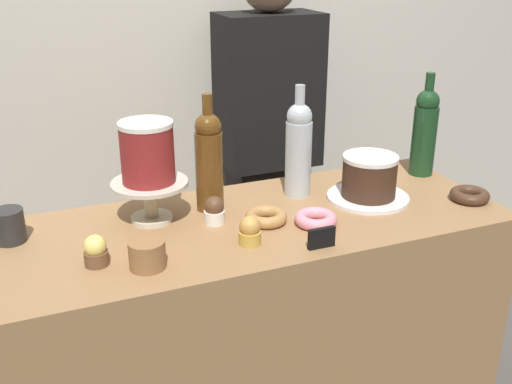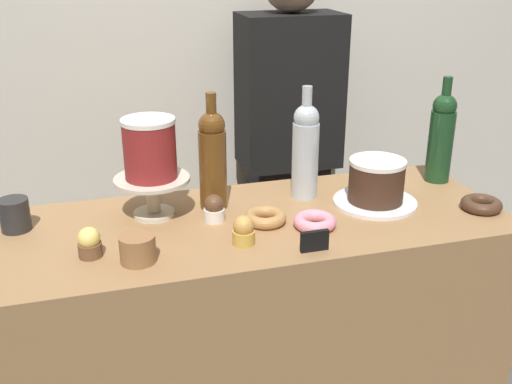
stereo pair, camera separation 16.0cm
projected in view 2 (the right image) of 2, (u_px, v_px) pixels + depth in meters
back_wall at (193, 38)px, 2.24m from camera, size 6.00×0.05×2.60m
display_counter at (256, 362)px, 1.81m from camera, size 1.36×0.53×0.93m
cake_stand_pedestal at (153, 190)px, 1.63m from camera, size 0.20×0.20×0.11m
white_layer_cake at (150, 148)px, 1.58m from camera, size 0.14×0.14×0.16m
silver_serving_platter at (375, 202)px, 1.73m from camera, size 0.24×0.24×0.01m
chocolate_round_cake at (376, 180)px, 1.70m from camera, size 0.16×0.16×0.12m
wine_bottle_amber at (213, 158)px, 1.66m from camera, size 0.08×0.08×0.33m
wine_bottle_clear at (305, 149)px, 1.73m from camera, size 0.08×0.08×0.33m
wine_bottle_green at (441, 136)px, 1.85m from camera, size 0.08×0.08×0.33m
cupcake_lemon at (90, 243)px, 1.43m from camera, size 0.06×0.06×0.07m
cupcake_chocolate at (214, 209)px, 1.61m from camera, size 0.06×0.06×0.07m
cupcake_caramel at (244, 231)px, 1.49m from camera, size 0.06×0.06×0.07m
donut_maple at (265, 217)px, 1.61m from camera, size 0.11×0.11×0.03m
donut_pink at (315, 222)px, 1.58m from camera, size 0.11×0.11×0.03m
donut_chocolate at (481, 204)px, 1.69m from camera, size 0.11×0.11×0.03m
cookie_stack at (138, 249)px, 1.40m from camera, size 0.08×0.08×0.07m
price_sign_chalkboard at (315, 241)px, 1.46m from camera, size 0.07×0.01×0.05m
coffee_cup_ceramic at (15, 215)px, 1.56m from camera, size 0.08×0.08×0.09m
barista_figure at (288, 166)px, 2.31m from camera, size 0.36×0.22×1.60m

